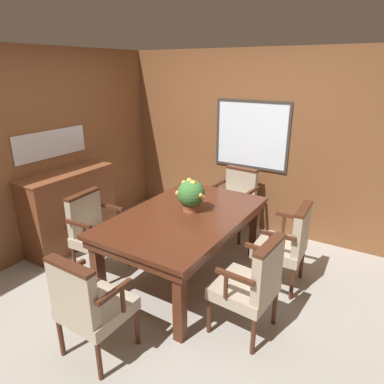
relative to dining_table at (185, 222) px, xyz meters
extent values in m
plane|color=#A39E93|center=(-0.02, -0.25, -0.67)|extent=(14.00, 14.00, 0.00)
cube|color=brown|center=(-0.02, 1.64, 0.56)|extent=(7.20, 0.06, 2.45)
cube|color=white|center=(0.06, 1.60, 0.68)|extent=(0.98, 0.01, 0.86)
cube|color=#38332D|center=(0.06, 1.60, 1.12)|extent=(1.05, 0.02, 0.04)
cube|color=#38332D|center=(0.06, 1.60, 0.23)|extent=(1.05, 0.02, 0.03)
cube|color=#38332D|center=(-0.45, 1.60, 0.68)|extent=(0.04, 0.02, 0.86)
cube|color=#38332D|center=(0.57, 1.60, 0.68)|extent=(0.03, 0.02, 0.86)
cube|color=brown|center=(-1.88, -0.25, 0.56)|extent=(0.06, 7.20, 2.45)
cube|color=silver|center=(-1.84, -0.14, 0.66)|extent=(0.01, 1.01, 0.33)
cube|color=#4C2314|center=(-0.48, -0.82, -0.31)|extent=(0.09, 0.09, 0.71)
cube|color=#4C2314|center=(0.48, -0.82, -0.31)|extent=(0.09, 0.09, 0.71)
cube|color=#4C2314|center=(-0.48, 0.82, -0.31)|extent=(0.09, 0.09, 0.71)
cube|color=#4C2314|center=(0.48, 0.82, -0.31)|extent=(0.09, 0.09, 0.71)
cube|color=#4C2314|center=(0.00, 0.00, 0.00)|extent=(1.10, 1.79, 0.09)
cube|color=#4C2314|center=(0.00, 0.00, 0.07)|extent=(1.16, 1.85, 0.04)
cylinder|color=#472314|center=(-0.22, 1.02, -0.49)|extent=(0.04, 0.04, 0.35)
cylinder|color=#472314|center=(0.21, 0.99, -0.49)|extent=(0.04, 0.04, 0.35)
cylinder|color=#472314|center=(-0.19, 1.44, -0.49)|extent=(0.04, 0.04, 0.35)
cylinder|color=#472314|center=(0.24, 1.41, -0.49)|extent=(0.04, 0.04, 0.35)
cube|color=tan|center=(0.01, 1.22, -0.26)|extent=(0.53, 0.52, 0.11)
cube|color=tan|center=(0.03, 1.42, 0.01)|extent=(0.46, 0.11, 0.42)
cube|color=#472314|center=(0.03, 1.42, 0.24)|extent=(0.46, 0.12, 0.03)
cylinder|color=#472314|center=(-0.25, 1.20, -0.09)|extent=(0.04, 0.04, 0.22)
cube|color=#472314|center=(-0.24, 1.27, 0.02)|extent=(0.06, 0.34, 0.04)
cylinder|color=#472314|center=(0.26, 1.16, -0.09)|extent=(0.04, 0.04, 0.22)
cube|color=#472314|center=(0.27, 1.23, 0.02)|extent=(0.06, 0.34, 0.04)
cylinder|color=#472314|center=(0.69, 0.64, -0.49)|extent=(0.04, 0.04, 0.35)
cylinder|color=#472314|center=(0.71, 0.20, -0.49)|extent=(0.04, 0.04, 0.35)
cylinder|color=#472314|center=(1.11, 0.65, -0.49)|extent=(0.04, 0.04, 0.35)
cylinder|color=#472314|center=(1.13, 0.22, -0.49)|extent=(0.04, 0.04, 0.35)
cube|color=tan|center=(0.91, 0.43, -0.26)|extent=(0.50, 0.51, 0.11)
cube|color=tan|center=(1.11, 0.44, 0.01)|extent=(0.10, 0.46, 0.42)
cube|color=#472314|center=(1.11, 0.44, 0.24)|extent=(0.11, 0.46, 0.03)
cylinder|color=#472314|center=(0.86, 0.68, -0.09)|extent=(0.04, 0.04, 0.22)
cube|color=#472314|center=(0.93, 0.69, 0.02)|extent=(0.34, 0.05, 0.04)
cylinder|color=#472314|center=(0.88, 0.17, -0.09)|extent=(0.04, 0.04, 0.22)
cube|color=#472314|center=(0.96, 0.17, 0.02)|extent=(0.34, 0.05, 0.04)
cylinder|color=#472314|center=(0.68, -0.18, -0.49)|extent=(0.04, 0.04, 0.35)
cylinder|color=#472314|center=(0.65, -0.62, -0.49)|extent=(0.04, 0.04, 0.35)
cylinder|color=#472314|center=(1.10, -0.21, -0.49)|extent=(0.04, 0.04, 0.35)
cylinder|color=#472314|center=(1.07, -0.65, -0.49)|extent=(0.04, 0.04, 0.35)
cube|color=tan|center=(0.87, -0.42, -0.26)|extent=(0.52, 0.53, 0.11)
cube|color=tan|center=(1.07, -0.43, 0.01)|extent=(0.11, 0.46, 0.42)
cube|color=#472314|center=(1.07, -0.43, 0.24)|extent=(0.12, 0.46, 0.03)
cylinder|color=#472314|center=(0.85, -0.16, -0.09)|extent=(0.04, 0.04, 0.22)
cube|color=#472314|center=(0.93, -0.16, 0.02)|extent=(0.34, 0.06, 0.04)
cylinder|color=#472314|center=(0.82, -0.67, -0.09)|extent=(0.04, 0.04, 0.22)
cube|color=#472314|center=(0.89, -0.67, 0.02)|extent=(0.34, 0.06, 0.04)
cylinder|color=#472314|center=(-0.64, -0.60, -0.49)|extent=(0.04, 0.04, 0.35)
cylinder|color=#472314|center=(-0.67, -0.17, -0.49)|extent=(0.04, 0.04, 0.35)
cylinder|color=#472314|center=(-1.06, -0.63, -0.49)|extent=(0.04, 0.04, 0.35)
cylinder|color=#472314|center=(-1.09, -0.20, -0.49)|extent=(0.04, 0.04, 0.35)
cube|color=tan|center=(-0.86, -0.40, -0.26)|extent=(0.52, 0.53, 0.11)
cube|color=tan|center=(-1.06, -0.41, 0.01)|extent=(0.11, 0.46, 0.42)
cube|color=#472314|center=(-1.06, -0.41, 0.24)|extent=(0.12, 0.46, 0.03)
cylinder|color=#472314|center=(-0.81, -0.65, -0.09)|extent=(0.04, 0.04, 0.22)
cube|color=#472314|center=(-0.88, -0.66, 0.02)|extent=(0.34, 0.06, 0.04)
cylinder|color=#472314|center=(-0.85, -0.14, -0.09)|extent=(0.04, 0.04, 0.22)
cube|color=#472314|center=(-0.92, -0.15, 0.02)|extent=(0.34, 0.06, 0.04)
cylinder|color=#472314|center=(0.20, -1.05, -0.49)|extent=(0.04, 0.04, 0.35)
cylinder|color=#472314|center=(-0.24, -1.04, -0.49)|extent=(0.04, 0.04, 0.35)
cylinder|color=#472314|center=(0.19, -1.47, -0.49)|extent=(0.04, 0.04, 0.35)
cylinder|color=#472314|center=(-0.24, -1.46, -0.49)|extent=(0.04, 0.04, 0.35)
cube|color=tan|center=(-0.02, -1.26, -0.26)|extent=(0.50, 0.49, 0.11)
cube|color=tan|center=(-0.03, -1.46, 0.01)|extent=(0.46, 0.09, 0.42)
cube|color=#472314|center=(-0.03, -1.46, 0.24)|extent=(0.46, 0.10, 0.03)
cylinder|color=#472314|center=(0.23, -1.22, -0.09)|extent=(0.04, 0.04, 0.22)
cube|color=#472314|center=(0.23, -1.30, 0.02)|extent=(0.04, 0.34, 0.04)
cylinder|color=#472314|center=(-0.28, -1.22, -0.09)|extent=(0.04, 0.04, 0.22)
cube|color=#472314|center=(-0.28, -1.29, 0.02)|extent=(0.04, 0.34, 0.04)
cylinder|color=#9E5638|center=(0.01, 0.12, 0.13)|extent=(0.17, 0.17, 0.08)
cylinder|color=#9E5638|center=(0.01, 0.12, 0.16)|extent=(0.19, 0.19, 0.02)
sphere|color=#387033|center=(0.01, 0.12, 0.29)|extent=(0.29, 0.29, 0.29)
sphere|color=gold|center=(-0.02, 0.13, 0.42)|extent=(0.06, 0.06, 0.06)
sphere|color=#F3A658|center=(0.15, 0.11, 0.28)|extent=(0.05, 0.05, 0.05)
sphere|color=#F0AA40|center=(-0.09, 0.13, 0.38)|extent=(0.06, 0.06, 0.06)
sphere|color=#E6A84E|center=(-0.01, 0.22, 0.38)|extent=(0.04, 0.04, 0.04)
sphere|color=#E5A652|center=(0.04, 0.09, 0.42)|extent=(0.05, 0.05, 0.05)
sphere|color=#F1A44D|center=(0.14, 0.08, 0.31)|extent=(0.04, 0.04, 0.04)
sphere|color=gold|center=(-0.10, 0.03, 0.30)|extent=(0.06, 0.06, 0.06)
sphere|color=gold|center=(0.14, 0.08, 0.30)|extent=(0.05, 0.05, 0.05)
sphere|color=yellow|center=(0.05, 0.09, 0.42)|extent=(0.05, 0.05, 0.05)
cube|color=brown|center=(-1.64, -0.14, -0.18)|extent=(0.40, 1.18, 0.98)
cube|color=brown|center=(-1.64, -0.14, 0.32)|extent=(0.42, 1.20, 0.02)
sphere|color=#4C422D|center=(-1.43, -0.14, 0.10)|extent=(0.03, 0.03, 0.03)
sphere|color=#4C422D|center=(-1.43, -0.41, -0.27)|extent=(0.03, 0.03, 0.03)
sphere|color=#4C422D|center=(-1.43, 0.12, -0.27)|extent=(0.03, 0.03, 0.03)
camera|label=1|loc=(1.79, -2.76, 1.54)|focal=32.00mm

